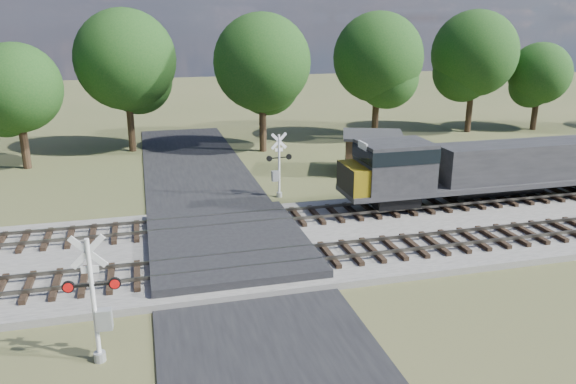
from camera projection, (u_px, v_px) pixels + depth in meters
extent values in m
plane|color=#45502B|center=(230.00, 254.00, 25.08)|extent=(160.00, 160.00, 0.00)
cube|color=gray|center=(427.00, 227.00, 27.92)|extent=(140.00, 10.00, 0.30)
cube|color=black|center=(230.00, 254.00, 25.07)|extent=(7.00, 60.00, 0.08)
cube|color=#262628|center=(228.00, 244.00, 25.45)|extent=(7.00, 9.00, 0.62)
cube|color=black|center=(284.00, 259.00, 23.60)|extent=(44.00, 2.60, 0.18)
cube|color=#534F47|center=(463.00, 244.00, 24.83)|extent=(140.00, 0.08, 0.15)
cube|color=#534F47|center=(446.00, 232.00, 26.15)|extent=(140.00, 0.08, 0.15)
cube|color=black|center=(260.00, 220.00, 28.22)|extent=(44.00, 2.60, 0.18)
cube|color=#534F47|center=(411.00, 208.00, 29.45)|extent=(140.00, 0.08, 0.15)
cube|color=#534F47|center=(399.00, 200.00, 30.77)|extent=(140.00, 0.08, 0.15)
cylinder|color=silver|center=(94.00, 302.00, 16.69)|extent=(0.14, 0.14, 4.05)
cylinder|color=#989B9E|center=(100.00, 357.00, 17.24)|extent=(0.36, 0.36, 0.30)
cube|color=silver|center=(88.00, 252.00, 16.21)|extent=(1.06, 0.12, 1.06)
cube|color=silver|center=(88.00, 252.00, 16.21)|extent=(1.06, 0.12, 1.06)
cube|color=silver|center=(90.00, 269.00, 16.37)|extent=(0.51, 0.07, 0.22)
cube|color=black|center=(92.00, 285.00, 16.52)|extent=(1.62, 0.19, 0.06)
cylinder|color=red|center=(68.00, 287.00, 16.41)|extent=(0.37, 0.13, 0.36)
cylinder|color=red|center=(115.00, 283.00, 16.63)|extent=(0.37, 0.13, 0.36)
cube|color=#989B9E|center=(104.00, 319.00, 16.91)|extent=(0.48, 0.34, 0.66)
cylinder|color=silver|center=(279.00, 166.00, 32.59)|extent=(0.13, 0.13, 3.74)
cylinder|color=#989B9E|center=(279.00, 195.00, 33.10)|extent=(0.34, 0.34, 0.28)
cube|color=silver|center=(279.00, 141.00, 32.15)|extent=(0.98, 0.16, 0.98)
cube|color=silver|center=(279.00, 141.00, 32.15)|extent=(0.98, 0.16, 0.98)
cube|color=silver|center=(279.00, 150.00, 32.30)|extent=(0.47, 0.09, 0.21)
cube|color=black|center=(279.00, 158.00, 32.44)|extent=(1.49, 0.24, 0.06)
cylinder|color=red|center=(289.00, 157.00, 32.65)|extent=(0.35, 0.13, 0.34)
cylinder|color=red|center=(269.00, 159.00, 32.22)|extent=(0.35, 0.13, 0.34)
cube|color=#989B9E|center=(275.00, 176.00, 32.67)|extent=(0.45, 0.33, 0.61)
cube|color=#432D1D|center=(372.00, 154.00, 38.05)|extent=(4.62, 4.62, 2.52)
cube|color=#2C2C2E|center=(373.00, 135.00, 37.65)|extent=(5.08, 5.08, 0.18)
cylinder|color=black|center=(24.00, 138.00, 38.86)|extent=(0.56, 0.56, 4.32)
sphere|color=#143A12|center=(16.00, 88.00, 37.84)|extent=(6.04, 6.04, 6.04)
cylinder|color=black|center=(130.00, 117.00, 43.81)|extent=(0.56, 0.56, 5.46)
sphere|color=#143A12|center=(125.00, 60.00, 42.52)|extent=(7.64, 7.64, 7.64)
cylinder|color=black|center=(263.00, 118.00, 43.79)|extent=(0.56, 0.56, 5.30)
sphere|color=#143A12|center=(262.00, 62.00, 42.53)|extent=(7.42, 7.42, 7.42)
cylinder|color=black|center=(376.00, 109.00, 48.09)|extent=(0.56, 0.56, 5.36)
sphere|color=#143A12|center=(378.00, 57.00, 46.82)|extent=(7.51, 7.51, 7.51)
cylinder|color=black|center=(470.00, 102.00, 51.35)|extent=(0.56, 0.56, 5.45)
sphere|color=#143A12|center=(475.00, 54.00, 50.06)|extent=(7.63, 7.63, 7.63)
cylinder|color=black|center=(535.00, 108.00, 52.64)|extent=(0.56, 0.56, 4.03)
sphere|color=#143A12|center=(540.00, 73.00, 51.68)|extent=(5.64, 5.64, 5.64)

